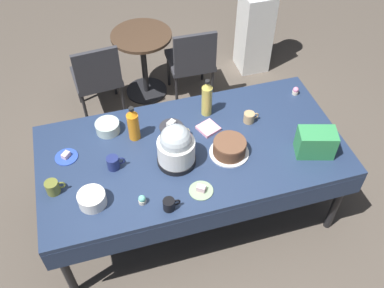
{
  "coord_description": "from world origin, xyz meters",
  "views": [
    {
      "loc": [
        -0.57,
        -1.98,
        3.02
      ],
      "look_at": [
        0.0,
        0.0,
        0.8
      ],
      "focal_mm": 39.84,
      "sensor_mm": 36.0,
      "label": 1
    }
  ],
  "objects_px": {
    "ceramic_snack_bowl": "(92,199)",
    "dessert_plate_charcoal": "(171,126)",
    "potluck_table": "(192,154)",
    "cupcake_cocoa": "(142,200)",
    "maroon_chair_left": "(97,76)",
    "dessert_plate_cobalt": "(66,156)",
    "soda_bottle_orange_juice": "(133,124)",
    "coffee_mug_tan": "(249,117)",
    "soda_carton": "(316,142)",
    "round_cafe_table": "(143,53)",
    "glass_salad_bowl": "(108,127)",
    "maroon_chair_right": "(192,59)",
    "cupcake_vanilla": "(186,133)",
    "frosted_layer_cake": "(230,148)",
    "slow_cooker": "(176,147)",
    "coffee_mug_olive": "(53,187)",
    "dessert_plate_sage": "(201,190)",
    "cupcake_mint": "(296,91)",
    "water_cooler": "(256,21)",
    "soda_bottle_ginger_ale": "(207,99)",
    "coffee_mug_black": "(169,204)",
    "coffee_mug_navy": "(113,163)"
  },
  "relations": [
    {
      "from": "ceramic_snack_bowl",
      "to": "coffee_mug_tan",
      "type": "height_order",
      "value": "ceramic_snack_bowl"
    },
    {
      "from": "ceramic_snack_bowl",
      "to": "dessert_plate_charcoal",
      "type": "height_order",
      "value": "ceramic_snack_bowl"
    },
    {
      "from": "dessert_plate_charcoal",
      "to": "maroon_chair_left",
      "type": "bearing_deg",
      "value": 111.9
    },
    {
      "from": "soda_bottle_orange_juice",
      "to": "soda_carton",
      "type": "xyz_separation_m",
      "value": [
        1.2,
        -0.5,
        -0.03
      ]
    },
    {
      "from": "cupcake_mint",
      "to": "coffee_mug_olive",
      "type": "distance_m",
      "value": 2.01
    },
    {
      "from": "ceramic_snack_bowl",
      "to": "cupcake_mint",
      "type": "relative_size",
      "value": 2.67
    },
    {
      "from": "glass_salad_bowl",
      "to": "soda_bottle_orange_juice",
      "type": "relative_size",
      "value": 0.62
    },
    {
      "from": "soda_bottle_orange_juice",
      "to": "soda_carton",
      "type": "relative_size",
      "value": 1.12
    },
    {
      "from": "cupcake_mint",
      "to": "frosted_layer_cake",
      "type": "bearing_deg",
      "value": -147.83
    },
    {
      "from": "coffee_mug_olive",
      "to": "soda_bottle_orange_juice",
      "type": "bearing_deg",
      "value": 29.66
    },
    {
      "from": "dessert_plate_cobalt",
      "to": "round_cafe_table",
      "type": "height_order",
      "value": "dessert_plate_cobalt"
    },
    {
      "from": "cupcake_mint",
      "to": "round_cafe_table",
      "type": "height_order",
      "value": "cupcake_mint"
    },
    {
      "from": "potluck_table",
      "to": "water_cooler",
      "type": "distance_m",
      "value": 2.11
    },
    {
      "from": "dessert_plate_sage",
      "to": "coffee_mug_tan",
      "type": "distance_m",
      "value": 0.76
    },
    {
      "from": "dessert_plate_sage",
      "to": "soda_carton",
      "type": "xyz_separation_m",
      "value": [
        0.87,
        0.11,
        0.09
      ]
    },
    {
      "from": "slow_cooker",
      "to": "water_cooler",
      "type": "relative_size",
      "value": 0.27
    },
    {
      "from": "ceramic_snack_bowl",
      "to": "dessert_plate_cobalt",
      "type": "relative_size",
      "value": 1.11
    },
    {
      "from": "coffee_mug_olive",
      "to": "cupcake_vanilla",
      "type": "bearing_deg",
      "value": 14.71
    },
    {
      "from": "ceramic_snack_bowl",
      "to": "round_cafe_table",
      "type": "bearing_deg",
      "value": 69.81
    },
    {
      "from": "slow_cooker",
      "to": "glass_salad_bowl",
      "type": "xyz_separation_m",
      "value": [
        -0.42,
        0.44,
        -0.11
      ]
    },
    {
      "from": "soda_carton",
      "to": "frosted_layer_cake",
      "type": "bearing_deg",
      "value": -178.65
    },
    {
      "from": "dessert_plate_cobalt",
      "to": "soda_bottle_orange_juice",
      "type": "height_order",
      "value": "soda_bottle_orange_juice"
    },
    {
      "from": "cupcake_cocoa",
      "to": "soda_bottle_ginger_ale",
      "type": "distance_m",
      "value": 0.96
    },
    {
      "from": "glass_salad_bowl",
      "to": "water_cooler",
      "type": "xyz_separation_m",
      "value": [
        1.76,
        1.38,
        -0.2
      ]
    },
    {
      "from": "dessert_plate_cobalt",
      "to": "soda_bottle_orange_juice",
      "type": "distance_m",
      "value": 0.52
    },
    {
      "from": "slow_cooker",
      "to": "cupcake_vanilla",
      "type": "xyz_separation_m",
      "value": [
        0.13,
        0.23,
        -0.12
      ]
    },
    {
      "from": "maroon_chair_left",
      "to": "round_cafe_table",
      "type": "distance_m",
      "value": 0.54
    },
    {
      "from": "cupcake_vanilla",
      "to": "maroon_chair_left",
      "type": "distance_m",
      "value": 1.39
    },
    {
      "from": "potluck_table",
      "to": "coffee_mug_olive",
      "type": "height_order",
      "value": "coffee_mug_olive"
    },
    {
      "from": "dessert_plate_charcoal",
      "to": "coffee_mug_tan",
      "type": "bearing_deg",
      "value": -9.81
    },
    {
      "from": "dessert_plate_charcoal",
      "to": "maroon_chair_left",
      "type": "distance_m",
      "value": 1.25
    },
    {
      "from": "soda_bottle_ginger_ale",
      "to": "coffee_mug_tan",
      "type": "distance_m",
      "value": 0.35
    },
    {
      "from": "cupcake_mint",
      "to": "soda_bottle_ginger_ale",
      "type": "relative_size",
      "value": 0.21
    },
    {
      "from": "dessert_plate_charcoal",
      "to": "coffee_mug_olive",
      "type": "height_order",
      "value": "coffee_mug_olive"
    },
    {
      "from": "potluck_table",
      "to": "soda_carton",
      "type": "height_order",
      "value": "soda_carton"
    },
    {
      "from": "coffee_mug_tan",
      "to": "soda_carton",
      "type": "bearing_deg",
      "value": -52.58
    },
    {
      "from": "ceramic_snack_bowl",
      "to": "coffee_mug_black",
      "type": "relative_size",
      "value": 1.56
    },
    {
      "from": "frosted_layer_cake",
      "to": "dessert_plate_charcoal",
      "type": "height_order",
      "value": "frosted_layer_cake"
    },
    {
      "from": "soda_bottle_ginger_ale",
      "to": "maroon_chair_left",
      "type": "distance_m",
      "value": 1.36
    },
    {
      "from": "cupcake_mint",
      "to": "round_cafe_table",
      "type": "bearing_deg",
      "value": 129.22
    },
    {
      "from": "dessert_plate_sage",
      "to": "coffee_mug_black",
      "type": "relative_size",
      "value": 1.39
    },
    {
      "from": "dessert_plate_charcoal",
      "to": "coffee_mug_navy",
      "type": "bearing_deg",
      "value": -150.22
    },
    {
      "from": "glass_salad_bowl",
      "to": "cupcake_cocoa",
      "type": "distance_m",
      "value": 0.72
    },
    {
      "from": "frosted_layer_cake",
      "to": "soda_bottle_orange_juice",
      "type": "height_order",
      "value": "soda_bottle_orange_juice"
    },
    {
      "from": "maroon_chair_right",
      "to": "cupcake_vanilla",
      "type": "bearing_deg",
      "value": -107.93
    },
    {
      "from": "coffee_mug_black",
      "to": "potluck_table",
      "type": "bearing_deg",
      "value": 58.31
    },
    {
      "from": "soda_bottle_ginger_ale",
      "to": "soda_bottle_orange_juice",
      "type": "distance_m",
      "value": 0.59
    },
    {
      "from": "cupcake_vanilla",
      "to": "round_cafe_table",
      "type": "bearing_deg",
      "value": 91.76
    },
    {
      "from": "coffee_mug_navy",
      "to": "dessert_plate_cobalt",
      "type": "bearing_deg",
      "value": 149.14
    },
    {
      "from": "potluck_table",
      "to": "cupcake_cocoa",
      "type": "xyz_separation_m",
      "value": [
        -0.44,
        -0.36,
        0.09
      ]
    }
  ]
}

